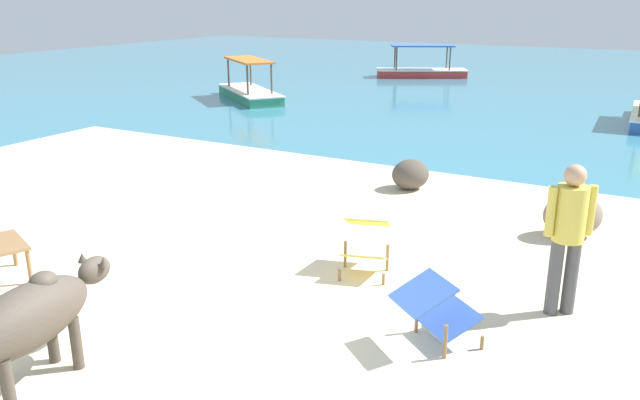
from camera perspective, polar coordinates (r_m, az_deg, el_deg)
name	(u,v)px	position (r m, az deg, el deg)	size (l,w,h in m)	color
sand_beach	(189,332)	(6.71, -11.54, -11.42)	(18.00, 14.00, 0.04)	beige
water_surface	(561,83)	(26.87, 20.66, 9.70)	(60.00, 36.00, 0.03)	teal
cow	(30,317)	(5.97, -24.42, -9.46)	(0.66, 1.74, 0.97)	#4C4238
low_bench_table	(3,248)	(8.40, -26.36, -3.86)	(0.87, 0.70, 0.46)	olive
deck_chair_near	(436,308)	(6.26, 10.31, -9.41)	(0.89, 0.93, 0.68)	olive
deck_chair_far	(366,241)	(7.76, 4.11, -3.66)	(0.74, 0.89, 0.68)	olive
person_standing	(569,229)	(6.99, 21.25, -2.40)	(0.44, 0.33, 1.62)	#4C4C51
shore_rock_large	(573,215)	(9.52, 21.56, -1.28)	(0.83, 0.59, 0.62)	gray
shore_rock_medium	(410,174)	(11.18, 8.05, 2.28)	(0.67, 0.58, 0.52)	brown
boat_green	(250,91)	(21.13, -6.28, 9.61)	(3.61, 3.16, 1.29)	#338E66
boat_red	(421,70)	(27.31, 9.01, 11.34)	(3.79, 2.73, 1.29)	#C63833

